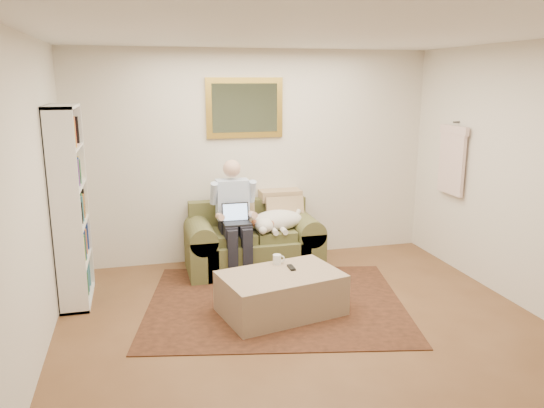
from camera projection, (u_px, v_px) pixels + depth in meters
name	position (u px, v px, depth m)	size (l,w,h in m)	color
room_shell	(309.00, 191.00, 4.57)	(4.51, 5.00, 2.61)	brown
rug	(275.00, 303.00, 5.43)	(2.58, 2.06, 0.01)	black
sofa	(253.00, 246.00, 6.38)	(1.58, 0.81, 0.95)	brown
seated_man	(235.00, 219.00, 6.10)	(0.52, 0.75, 1.33)	#8CA7D8
laptop	(236.00, 218.00, 6.03)	(0.31, 0.24, 0.22)	black
sleeping_dog	(278.00, 220.00, 6.30)	(0.65, 0.41, 0.24)	white
ottoman	(281.00, 293.00, 5.16)	(1.13, 0.72, 0.41)	tan
coffee_mug	(277.00, 259.00, 5.36)	(0.08, 0.08, 0.10)	white
tv_remote	(291.00, 268.00, 5.24)	(0.05, 0.15, 0.02)	black
bookshelf	(70.00, 206.00, 5.30)	(0.28, 0.80, 2.00)	white
wall_mirror	(245.00, 108.00, 6.39)	(0.94, 0.04, 0.72)	gold
hanging_shirt	(452.00, 156.00, 6.26)	(0.06, 0.52, 0.90)	beige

